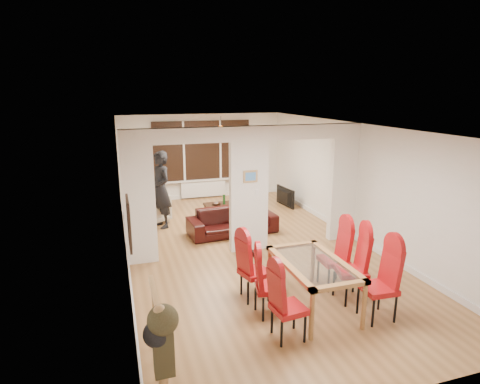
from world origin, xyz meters
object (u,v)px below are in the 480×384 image
dining_chair_ra (378,283)px  dining_chair_rc (334,256)px  dining_chair_lb (270,283)px  sofa (232,221)px  bowl (216,204)px  dining_table (312,284)px  bottle (224,199)px  armchair (149,209)px  dining_chair_rb (352,266)px  television (282,197)px  person (161,190)px  coffee_table (224,208)px  dining_chair_la (289,303)px  dining_chair_lc (255,267)px

dining_chair_ra → dining_chair_rc: bearing=97.8°
dining_chair_lb → dining_chair_rc: 1.46m
sofa → bowl: bearing=84.5°
dining_table → bottle: size_ratio=5.82×
sofa → armchair: armchair is taller
dining_chair_rb → television: dining_chair_rb is taller
armchair → person: 0.74m
bowl → dining_chair_lb: bearing=-95.5°
dining_table → coffee_table: size_ratio=1.51×
bowl → bottle: bearing=1.2°
dining_table → bowl: 5.22m
sofa → television: size_ratio=2.18×
person → television: bearing=82.7°
person → bottle: 1.97m
bottle → bowl: 0.24m
dining_chair_la → dining_chair_ra: dining_chair_ra is taller
dining_chair_rc → armchair: 5.17m
armchair → coffee_table: armchair is taller
dining_chair_rb → dining_chair_rc: dining_chair_rb is taller
bowl → dining_table: bearing=-87.8°
dining_chair_lb → coffee_table: 5.33m
dining_chair_rb → person: 5.15m
coffee_table → sofa: bearing=-98.8°
dining_chair_rb → dining_chair_rc: bearing=107.2°
person → television: 3.72m
dining_chair_ra → dining_chair_rc: size_ratio=1.03×
dining_chair_rc → person: size_ratio=0.58×
coffee_table → bottle: 0.27m
dining_chair_la → television: (2.50, 5.97, -0.25)m
dining_chair_rb → sofa: 3.67m
dining_chair_rb → bowl: (-0.89, 5.18, -0.29)m
dining_chair_ra → bowl: size_ratio=4.97×
dining_table → person: (-1.75, 4.55, 0.57)m
sofa → television: 2.71m
dining_chair_rc → sofa: size_ratio=0.53×
sofa → television: (2.05, 1.78, -0.03)m
dining_chair_la → bottle: size_ratio=3.74×
dining_chair_la → sofa: 4.22m
dining_chair_la → television: bearing=60.8°
dining_chair_lb → dining_chair_rc: bearing=33.1°
dining_chair_la → bottle: (0.70, 5.84, -0.13)m
dining_chair_rc → bowl: bearing=102.8°
coffee_table → dining_table: bearing=-90.4°
television → dining_chair_la: bearing=151.1°
dining_chair_lc → bowl: bearing=69.0°
dining_chair_lc → dining_chair_ra: dining_chair_ra is taller
dining_chair_lc → dining_chair_rb: size_ratio=0.94×
dining_chair_lb → dining_chair_rb: (1.40, 0.02, 0.06)m
sofa → coffee_table: bearing=76.8°
dining_chair_ra → dining_table: bearing=146.0°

